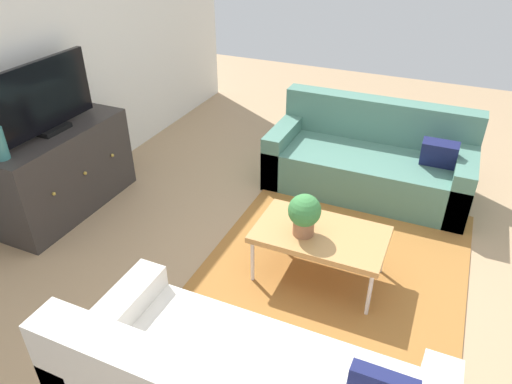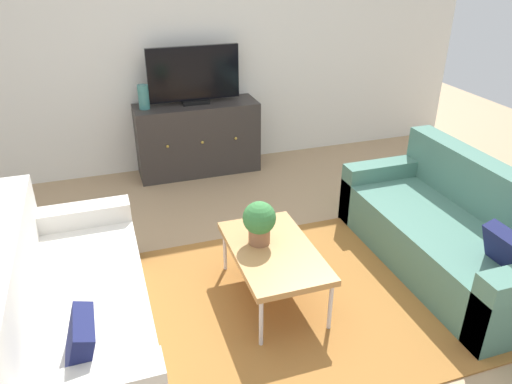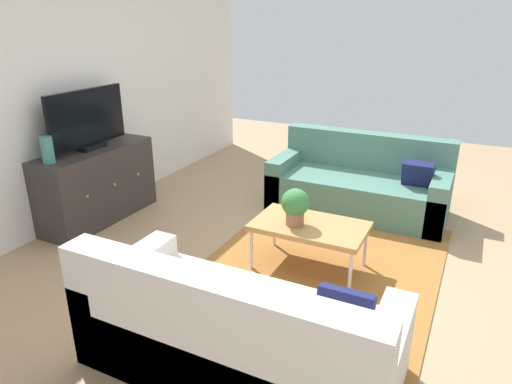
% 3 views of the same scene
% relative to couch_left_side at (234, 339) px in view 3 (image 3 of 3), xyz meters
% --- Properties ---
extents(ground_plane, '(10.00, 10.00, 0.00)m').
position_rel_couch_left_side_xyz_m(ground_plane, '(1.44, 0.10, -0.27)').
color(ground_plane, tan).
extents(wall_back, '(6.40, 0.12, 2.70)m').
position_rel_couch_left_side_xyz_m(wall_back, '(1.44, 2.65, 1.08)').
color(wall_back, silver).
rests_on(wall_back, ground_plane).
extents(area_rug, '(2.50, 1.90, 0.01)m').
position_rel_couch_left_side_xyz_m(area_rug, '(1.44, -0.05, -0.26)').
color(area_rug, '#9E662D').
rests_on(area_rug, ground_plane).
extents(couch_left_side, '(0.85, 1.86, 0.81)m').
position_rel_couch_left_side_xyz_m(couch_left_side, '(0.00, 0.00, 0.00)').
color(couch_left_side, silver).
rests_on(couch_left_side, ground_plane).
extents(couch_right_side, '(0.85, 1.86, 0.81)m').
position_rel_couch_left_side_xyz_m(couch_right_side, '(2.88, 0.00, 0.00)').
color(couch_right_side, '#4C7A6B').
rests_on(couch_right_side, ground_plane).
extents(coffee_table, '(0.55, 0.93, 0.41)m').
position_rel_couch_left_side_xyz_m(coffee_table, '(1.39, 0.05, 0.11)').
color(coffee_table, '#B7844C').
rests_on(coffee_table, ground_plane).
extents(potted_plant, '(0.23, 0.23, 0.31)m').
position_rel_couch_left_side_xyz_m(potted_plant, '(1.32, 0.16, 0.32)').
color(potted_plant, '#936042').
rests_on(potted_plant, coffee_table).
extents(tv_console, '(1.30, 0.47, 0.77)m').
position_rel_couch_left_side_xyz_m(tv_console, '(1.37, 2.37, 0.11)').
color(tv_console, '#332D2B').
rests_on(tv_console, ground_plane).
extents(flat_screen_tv, '(0.95, 0.16, 0.59)m').
position_rel_couch_left_side_xyz_m(flat_screen_tv, '(1.37, 2.39, 0.79)').
color(flat_screen_tv, black).
rests_on(flat_screen_tv, tv_console).
extents(glass_vase, '(0.11, 0.11, 0.24)m').
position_rel_couch_left_side_xyz_m(glass_vase, '(0.84, 2.37, 0.62)').
color(glass_vase, teal).
rests_on(glass_vase, tv_console).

